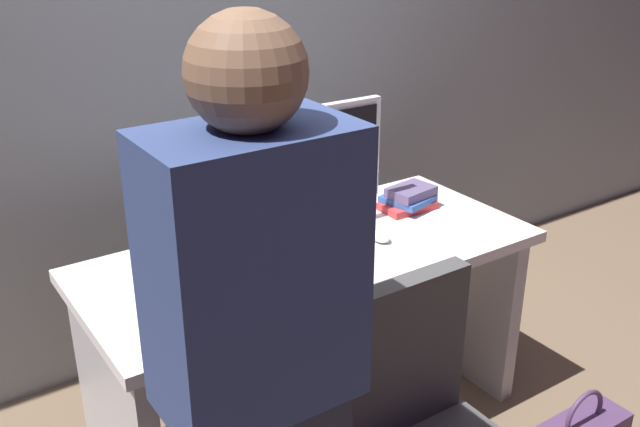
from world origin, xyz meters
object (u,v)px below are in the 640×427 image
Objects in this scene: monitor at (313,164)px; keyboard at (298,262)px; person_at_desk at (259,399)px; cup_by_monitor at (162,251)px; mouse at (379,236)px; book_stack at (409,199)px; desk at (312,306)px; cup_near_keyboard at (228,284)px.

keyboard is at bearing -134.92° from monitor.
cup_by_monitor is at bearing 80.40° from person_at_desk.
keyboard is 0.33m from mouse.
cup_by_monitor reaches higher than keyboard.
cup_by_monitor is 0.95m from book_stack.
monitor is 0.35m from keyboard.
mouse is at bearing -47.73° from monitor.
mouse is at bearing -1.05° from keyboard.
mouse is (0.23, -0.07, 0.23)m from desk.
mouse reaches higher than desk.
person_at_desk is 0.83m from keyboard.
person_at_desk is 3.81× the size of keyboard.
cup_near_keyboard is at bearing -160.95° from desk.
desk is at bearing 19.05° from cup_near_keyboard.
cup_near_keyboard is at bearing -174.15° from mouse.
person_at_desk reaches higher than keyboard.
cup_by_monitor reaches higher than mouse.
monitor is at bearing 50.48° from person_at_desk.
keyboard is at bearing -179.83° from mouse.
person_at_desk is 7.86× the size of book_stack.
keyboard is (-0.10, -0.07, 0.23)m from desk.
book_stack is (0.95, -0.10, -0.00)m from cup_by_monitor.
person_at_desk is 18.75× the size of cup_by_monitor.
cup_near_keyboard is at bearing -152.61° from monitor.
keyboard is 0.29m from cup_near_keyboard.
cup_near_keyboard is 0.32m from cup_by_monitor.
desk is at bearing 34.11° from keyboard.
desk is 3.59× the size of keyboard.
book_stack is at bearing 30.41° from mouse.
monitor is at bearing 27.39° from cup_near_keyboard.
person_at_desk is 3.03× the size of monitor.
monitor is at bearing 54.04° from desk.
mouse is 0.73m from cup_by_monitor.
monitor reaches higher than keyboard.
monitor is 0.55m from cup_near_keyboard.
monitor is (0.68, 0.82, 0.15)m from person_at_desk.
desk is 0.55m from cup_by_monitor.
person_at_desk is 1.37m from book_stack.
desk is at bearing 50.00° from person_at_desk.
cup_by_monitor is (-0.35, 0.25, 0.03)m from keyboard.
person_at_desk is 18.78× the size of cup_near_keyboard.
cup_near_keyboard is (-0.28, -0.06, 0.03)m from keyboard.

